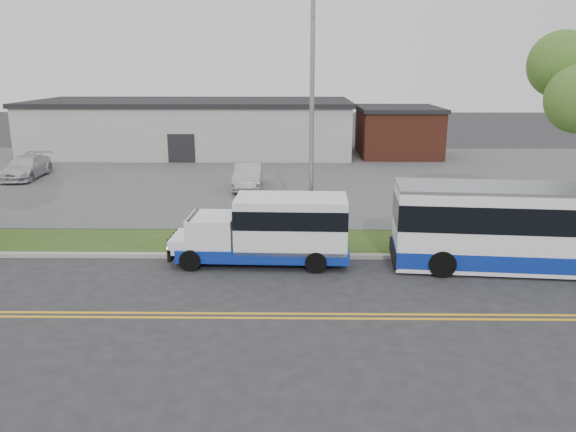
{
  "coord_description": "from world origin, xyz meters",
  "views": [
    {
      "loc": [
        2.38,
        -18.91,
        7.0
      ],
      "look_at": [
        2.11,
        1.22,
        1.6
      ],
      "focal_mm": 35.0,
      "sensor_mm": 36.0,
      "label": 1
    }
  ],
  "objects_px": {
    "shuttle_bus": "(274,228)",
    "transit_bus": "(549,229)",
    "parked_car_a": "(248,176)",
    "parked_car_b": "(26,167)",
    "streetlight_near": "(312,114)"
  },
  "relations": [
    {
      "from": "parked_car_a",
      "to": "parked_car_b",
      "type": "relative_size",
      "value": 0.91
    },
    {
      "from": "streetlight_near",
      "to": "parked_car_a",
      "type": "height_order",
      "value": "streetlight_near"
    },
    {
      "from": "shuttle_bus",
      "to": "transit_bus",
      "type": "distance_m",
      "value": 9.68
    },
    {
      "from": "parked_car_a",
      "to": "streetlight_near",
      "type": "bearing_deg",
      "value": -72.48
    },
    {
      "from": "streetlight_near",
      "to": "transit_bus",
      "type": "distance_m",
      "value": 9.46
    },
    {
      "from": "shuttle_bus",
      "to": "transit_bus",
      "type": "height_order",
      "value": "transit_bus"
    },
    {
      "from": "transit_bus",
      "to": "parked_car_b",
      "type": "distance_m",
      "value": 30.49
    },
    {
      "from": "shuttle_bus",
      "to": "parked_car_b",
      "type": "xyz_separation_m",
      "value": [
        -16.31,
        15.4,
        -0.52
      ]
    },
    {
      "from": "parked_car_a",
      "to": "parked_car_b",
      "type": "height_order",
      "value": "parked_car_a"
    },
    {
      "from": "shuttle_bus",
      "to": "parked_car_a",
      "type": "relative_size",
      "value": 1.49
    },
    {
      "from": "parked_car_a",
      "to": "transit_bus",
      "type": "bearing_deg",
      "value": -48.78
    },
    {
      "from": "streetlight_near",
      "to": "parked_car_b",
      "type": "relative_size",
      "value": 1.96
    },
    {
      "from": "parked_car_a",
      "to": "parked_car_b",
      "type": "bearing_deg",
      "value": 167.82
    },
    {
      "from": "streetlight_near",
      "to": "shuttle_bus",
      "type": "relative_size",
      "value": 1.45
    },
    {
      "from": "transit_bus",
      "to": "shuttle_bus",
      "type": "bearing_deg",
      "value": -177.97
    }
  ]
}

